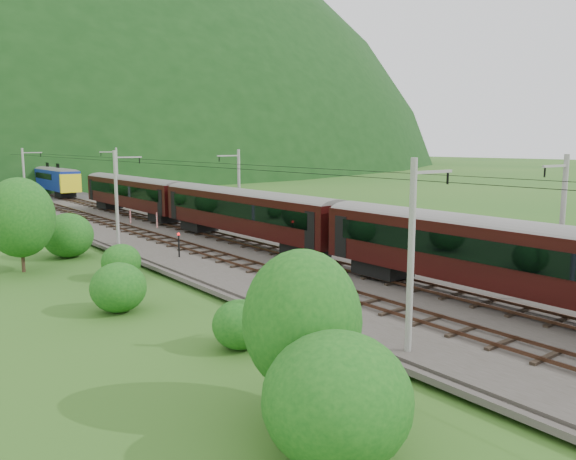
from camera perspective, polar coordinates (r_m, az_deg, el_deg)
ground at (r=29.31m, az=20.01°, el=-9.34°), size 600.00×600.00×0.00m
railbed at (r=35.32m, az=6.14°, el=-5.54°), size 14.00×220.00×0.30m
track_left at (r=33.69m, az=3.19°, el=-5.82°), size 2.40×220.00×0.27m
track_right at (r=36.93m, az=8.84°, el=-4.61°), size 2.40×220.00×0.27m
catenary_left at (r=50.02m, az=-16.96°, el=3.40°), size 2.54×192.28×8.00m
catenary_right at (r=55.55m, az=-5.07°, el=4.24°), size 2.54×192.28×8.00m
overhead_wires at (r=34.28m, az=6.33°, el=5.79°), size 4.83×198.00×0.03m
train at (r=38.42m, az=5.69°, el=1.01°), size 3.13×150.07×5.46m
hazard_post_near at (r=63.21m, az=-15.71°, el=1.34°), size 0.16×0.16×1.48m
hazard_post_far at (r=58.98m, az=-13.17°, el=0.97°), size 0.17×0.17×1.58m
signal at (r=43.39m, az=-11.03°, el=-1.29°), size 0.21×0.21×1.87m
vegetation_left at (r=46.42m, az=-24.15°, el=-0.12°), size 10.16×150.57×6.60m
vegetation_right at (r=43.40m, az=18.40°, el=-1.93°), size 5.99×98.59×2.43m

